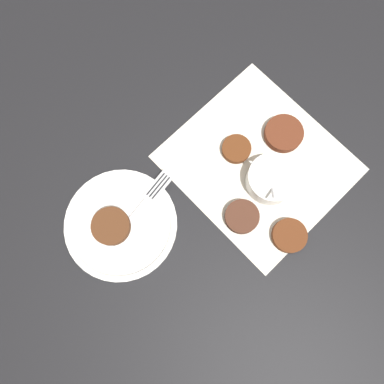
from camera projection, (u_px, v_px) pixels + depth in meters
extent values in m
plane|color=black|center=(257.00, 165.00, 0.83)|extent=(4.00, 4.00, 0.00)
cube|color=silver|center=(260.00, 164.00, 0.83)|extent=(0.41, 0.39, 0.00)
cylinder|color=white|center=(271.00, 179.00, 0.79)|extent=(0.10, 0.10, 0.05)
cylinder|color=orange|center=(271.00, 180.00, 0.80)|extent=(0.09, 0.09, 0.02)
cone|color=white|center=(253.00, 164.00, 0.78)|extent=(0.02, 0.02, 0.02)
cylinder|color=silver|center=(272.00, 189.00, 0.76)|extent=(0.03, 0.05, 0.07)
cylinder|color=#5A2D15|center=(236.00, 149.00, 0.82)|extent=(0.06, 0.06, 0.02)
cylinder|color=#4A2A1E|center=(242.00, 217.00, 0.79)|extent=(0.07, 0.07, 0.02)
cylinder|color=#592C16|center=(289.00, 236.00, 0.78)|extent=(0.07, 0.07, 0.02)
cylinder|color=#5B2A19|center=(284.00, 134.00, 0.83)|extent=(0.09, 0.09, 0.02)
cylinder|color=white|center=(121.00, 225.00, 0.79)|extent=(0.24, 0.24, 0.01)
torus|color=white|center=(120.00, 224.00, 0.78)|extent=(0.23, 0.23, 0.01)
cylinder|color=#512D19|center=(111.00, 226.00, 0.77)|extent=(0.08, 0.08, 0.02)
cube|color=silver|center=(129.00, 222.00, 0.78)|extent=(0.01, 0.12, 0.00)
cube|color=silver|center=(158.00, 186.00, 0.79)|extent=(0.03, 0.08, 0.00)
cube|color=black|center=(161.00, 188.00, 0.79)|extent=(0.00, 0.06, 0.00)
cube|color=black|center=(158.00, 186.00, 0.79)|extent=(0.00, 0.06, 0.00)
cube|color=black|center=(156.00, 184.00, 0.79)|extent=(0.00, 0.06, 0.00)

